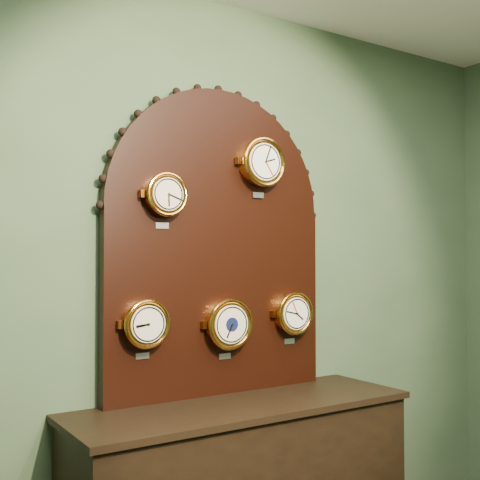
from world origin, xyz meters
TOP-DOWN VIEW (x-y plane):
  - wall_back at (0.00, 2.50)m, footprint 4.00×0.00m
  - display_board at (0.00, 2.45)m, footprint 1.26×0.06m
  - roman_clock at (-0.32, 2.38)m, footprint 0.21×0.08m
  - arabic_clock at (0.22, 2.38)m, footprint 0.26×0.08m
  - hygrometer at (-0.42, 2.38)m, footprint 0.22×0.08m
  - barometer at (0.02, 2.38)m, footprint 0.25×0.08m
  - tide_clock at (0.42, 2.38)m, footprint 0.22×0.08m

SIDE VIEW (x-z plane):
  - barometer at x=0.02m, z-range 1.03..1.33m
  - hygrometer at x=-0.42m, z-range 1.07..1.34m
  - tide_clock at x=0.42m, z-range 1.07..1.34m
  - wall_back at x=0.00m, z-range -0.60..3.40m
  - display_board at x=0.00m, z-range 0.86..2.39m
  - roman_clock at x=-0.32m, z-range 1.66..1.91m
  - arabic_clock at x=0.22m, z-range 1.83..2.13m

